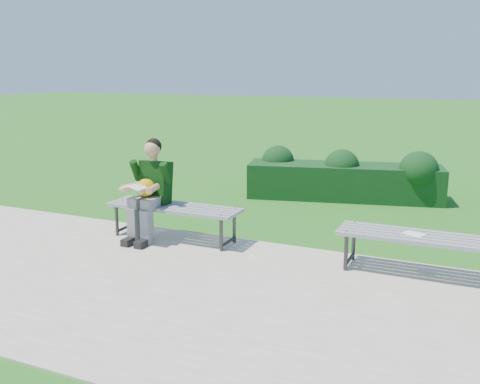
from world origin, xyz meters
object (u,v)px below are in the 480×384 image
Objects in this scene: bench_left at (174,210)px; hedge at (346,177)px; bench_right at (423,240)px; seated_boy at (150,187)px; paper_sheet at (414,234)px.

hedge is at bearing 65.58° from bench_left.
hedge is at bearing 115.87° from bench_right.
seated_boy is (-1.80, -3.39, 0.33)m from hedge.
hedge is 1.90× the size of bench_left.
seated_boy reaches higher than paper_sheet.
seated_boy is 3.32m from paper_sheet.
bench_right is (1.61, -3.32, 0.03)m from hedge.
hedge is 13.03× the size of paper_sheet.
bench_right is at bearing -64.13° from hedge.
bench_right is at bearing 1.10° from seated_boy.
bench_left is 3.01m from paper_sheet.
bench_right is 0.12m from paper_sheet.
bench_left is at bearing 179.46° from paper_sheet.
paper_sheet is at bearing 1.13° from seated_boy.
seated_boy is at bearing -178.90° from bench_right.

